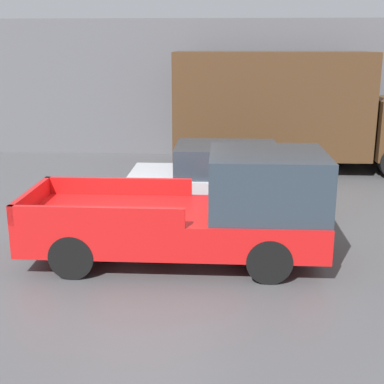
% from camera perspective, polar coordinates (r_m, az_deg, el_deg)
% --- Properties ---
extents(ground_plane, '(60.00, 60.00, 0.00)m').
position_cam_1_polar(ground_plane, '(10.51, -5.51, -6.17)').
color(ground_plane, '#4C4C4F').
extents(building_wall, '(28.00, 0.15, 4.71)m').
position_cam_1_polar(building_wall, '(19.20, -1.42, 11.01)').
color(building_wall, '#56565B').
rests_on(building_wall, ground).
extents(pickup_truck, '(5.37, 2.08, 2.04)m').
position_cam_1_polar(pickup_truck, '(9.71, 1.41, -1.98)').
color(pickup_truck, red).
rests_on(pickup_truck, ground).
extents(car, '(4.27, 2.01, 1.62)m').
position_cam_1_polar(car, '(12.58, 3.26, 1.49)').
color(car, '#B7BABF').
rests_on(car, ground).
extents(delivery_truck, '(7.81, 2.46, 3.64)m').
position_cam_1_polar(delivery_truck, '(17.11, 10.19, 8.77)').
color(delivery_truck, '#472D19').
rests_on(delivery_truck, ground).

